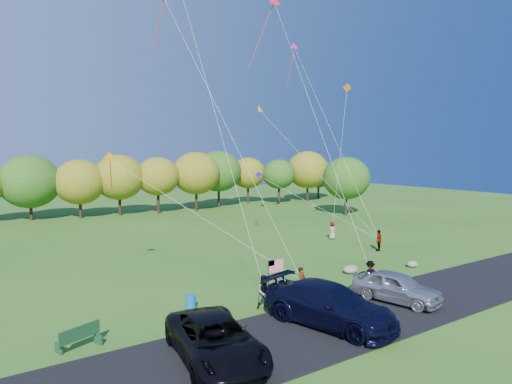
{
  "coord_description": "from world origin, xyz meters",
  "views": [
    {
      "loc": [
        -18.05,
        -19.36,
        8.34
      ],
      "look_at": [
        -0.79,
        6.0,
        5.5
      ],
      "focal_mm": 32.0,
      "sensor_mm": 36.0,
      "label": 1
    }
  ],
  "objects_px": {
    "minivan_silver": "(397,287)",
    "minivan_dark": "(215,340)",
    "park_bench": "(79,337)",
    "flyer_d": "(379,240)",
    "flyer_b": "(265,292)",
    "trash_barrel": "(191,303)",
    "minivan_navy": "(329,305)",
    "flyer_a": "(302,282)",
    "flyer_c": "(370,274)",
    "flyer_e": "(332,231)"
  },
  "relations": [
    {
      "from": "minivan_silver",
      "to": "minivan_dark",
      "type": "bearing_deg",
      "value": 169.96
    },
    {
      "from": "park_bench",
      "to": "flyer_d",
      "type": "bearing_deg",
      "value": -8.58
    },
    {
      "from": "minivan_dark",
      "to": "flyer_b",
      "type": "xyz_separation_m",
      "value": [
        5.14,
        3.92,
        -0.02
      ]
    },
    {
      "from": "trash_barrel",
      "to": "flyer_d",
      "type": "bearing_deg",
      "value": 11.68
    },
    {
      "from": "minivan_navy",
      "to": "flyer_a",
      "type": "distance_m",
      "value": 4.26
    },
    {
      "from": "flyer_a",
      "to": "trash_barrel",
      "type": "distance_m",
      "value": 6.34
    },
    {
      "from": "minivan_navy",
      "to": "minivan_silver",
      "type": "bearing_deg",
      "value": -9.96
    },
    {
      "from": "minivan_silver",
      "to": "trash_barrel",
      "type": "bearing_deg",
      "value": 138.76
    },
    {
      "from": "minivan_navy",
      "to": "park_bench",
      "type": "height_order",
      "value": "minivan_navy"
    },
    {
      "from": "flyer_a",
      "to": "flyer_d",
      "type": "xyz_separation_m",
      "value": [
        13.01,
        5.64,
        0.01
      ]
    },
    {
      "from": "minivan_silver",
      "to": "flyer_c",
      "type": "bearing_deg",
      "value": 56.91
    },
    {
      "from": "flyer_a",
      "to": "minivan_navy",
      "type": "bearing_deg",
      "value": -130.97
    },
    {
      "from": "minivan_dark",
      "to": "flyer_a",
      "type": "relative_size",
      "value": 3.52
    },
    {
      "from": "flyer_c",
      "to": "flyer_e",
      "type": "xyz_separation_m",
      "value": [
        8.51,
        12.19,
        0.02
      ]
    },
    {
      "from": "flyer_b",
      "to": "minivan_navy",
      "type": "bearing_deg",
      "value": -52.54
    },
    {
      "from": "trash_barrel",
      "to": "minivan_dark",
      "type": "bearing_deg",
      "value": -107.15
    },
    {
      "from": "minivan_navy",
      "to": "flyer_d",
      "type": "relative_size",
      "value": 3.79
    },
    {
      "from": "flyer_d",
      "to": "trash_barrel",
      "type": "relative_size",
      "value": 2.21
    },
    {
      "from": "minivan_navy",
      "to": "flyer_d",
      "type": "height_order",
      "value": "minivan_navy"
    },
    {
      "from": "flyer_a",
      "to": "flyer_e",
      "type": "relative_size",
      "value": 1.06
    },
    {
      "from": "minivan_navy",
      "to": "trash_barrel",
      "type": "height_order",
      "value": "minivan_navy"
    },
    {
      "from": "flyer_c",
      "to": "trash_barrel",
      "type": "relative_size",
      "value": 2.03
    },
    {
      "from": "flyer_a",
      "to": "park_bench",
      "type": "xyz_separation_m",
      "value": [
        -12.05,
        -0.01,
        -0.31
      ]
    },
    {
      "from": "minivan_silver",
      "to": "trash_barrel",
      "type": "distance_m",
      "value": 11.17
    },
    {
      "from": "minivan_navy",
      "to": "trash_barrel",
      "type": "distance_m",
      "value": 7.23
    },
    {
      "from": "flyer_c",
      "to": "trash_barrel",
      "type": "xyz_separation_m",
      "value": [
        -10.85,
        2.48,
        -0.41
      ]
    },
    {
      "from": "minivan_silver",
      "to": "flyer_b",
      "type": "distance_m",
      "value": 7.3
    },
    {
      "from": "flyer_a",
      "to": "flyer_b",
      "type": "xyz_separation_m",
      "value": [
        -2.76,
        -0.27,
        0.02
      ]
    },
    {
      "from": "minivan_navy",
      "to": "flyer_e",
      "type": "bearing_deg",
      "value": 31.87
    },
    {
      "from": "minivan_dark",
      "to": "flyer_b",
      "type": "height_order",
      "value": "flyer_b"
    },
    {
      "from": "minivan_dark",
      "to": "trash_barrel",
      "type": "relative_size",
      "value": 7.7
    },
    {
      "from": "minivan_dark",
      "to": "park_bench",
      "type": "distance_m",
      "value": 5.9
    },
    {
      "from": "minivan_silver",
      "to": "flyer_e",
      "type": "height_order",
      "value": "minivan_silver"
    },
    {
      "from": "flyer_b",
      "to": "flyer_d",
      "type": "distance_m",
      "value": 16.84
    },
    {
      "from": "minivan_navy",
      "to": "flyer_d",
      "type": "distance_m",
      "value": 17.48
    },
    {
      "from": "flyer_d",
      "to": "minivan_silver",
      "type": "bearing_deg",
      "value": 22.36
    },
    {
      "from": "minivan_dark",
      "to": "flyer_a",
      "type": "height_order",
      "value": "minivan_dark"
    },
    {
      "from": "minivan_dark",
      "to": "flyer_e",
      "type": "bearing_deg",
      "value": 46.8
    },
    {
      "from": "flyer_d",
      "to": "flyer_b",
      "type": "bearing_deg",
      "value": -1.92
    },
    {
      "from": "flyer_c",
      "to": "flyer_a",
      "type": "bearing_deg",
      "value": 18.07
    },
    {
      "from": "minivan_dark",
      "to": "flyer_c",
      "type": "height_order",
      "value": "minivan_dark"
    },
    {
      "from": "flyer_e",
      "to": "minivan_dark",
      "type": "bearing_deg",
      "value": 66.81
    },
    {
      "from": "minivan_dark",
      "to": "flyer_c",
      "type": "bearing_deg",
      "value": 25.49
    },
    {
      "from": "trash_barrel",
      "to": "park_bench",
      "type": "bearing_deg",
      "value": -164.07
    },
    {
      "from": "minivan_dark",
      "to": "trash_barrel",
      "type": "xyz_separation_m",
      "value": [
        1.82,
        5.88,
        -0.52
      ]
    },
    {
      "from": "flyer_d",
      "to": "flyer_e",
      "type": "xyz_separation_m",
      "value": [
        0.26,
        5.76,
        -0.05
      ]
    },
    {
      "from": "flyer_c",
      "to": "flyer_d",
      "type": "bearing_deg",
      "value": -114.7
    },
    {
      "from": "flyer_c",
      "to": "minivan_navy",
      "type": "bearing_deg",
      "value": 53.81
    },
    {
      "from": "minivan_silver",
      "to": "flyer_b",
      "type": "relative_size",
      "value": 2.71
    },
    {
      "from": "flyer_a",
      "to": "flyer_c",
      "type": "xyz_separation_m",
      "value": [
        4.76,
        -0.78,
        -0.06
      ]
    }
  ]
}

